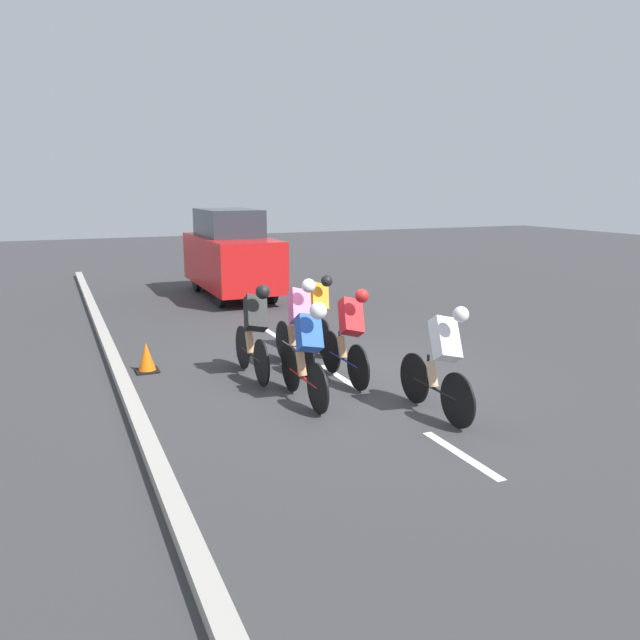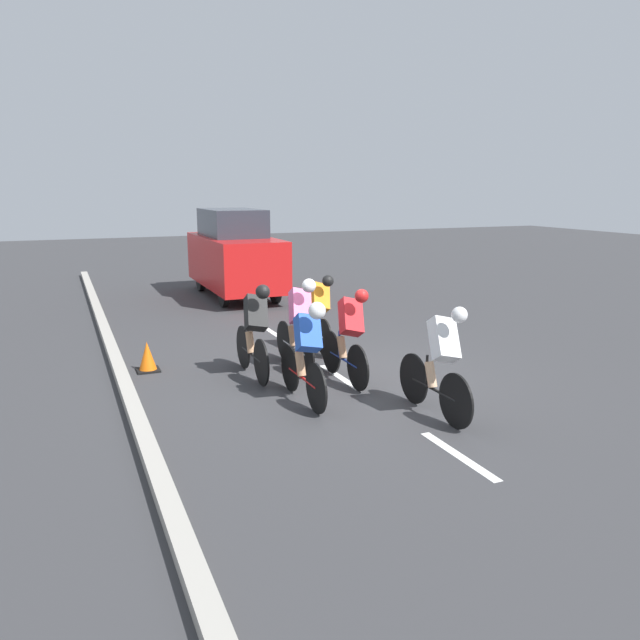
{
  "view_description": "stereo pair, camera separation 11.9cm",
  "coord_description": "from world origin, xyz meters",
  "views": [
    {
      "loc": [
        4.06,
        8.5,
        2.95
      ],
      "look_at": [
        0.34,
        -0.05,
        0.95
      ],
      "focal_mm": 35.0,
      "sensor_mm": 36.0,
      "label": 1
    },
    {
      "loc": [
        3.96,
        8.54,
        2.95
      ],
      "look_at": [
        0.34,
        -0.05,
        0.95
      ],
      "focal_mm": 35.0,
      "sensor_mm": 36.0,
      "label": 2
    }
  ],
  "objects": [
    {
      "name": "cyclist_orange",
      "position": [
        -0.31,
        -1.68,
        0.74
      ],
      "size": [
        0.45,
        1.63,
        1.43
      ],
      "color": "black",
      "rests_on": "ground"
    },
    {
      "name": "ground_plane",
      "position": [
        0.0,
        0.0,
        0.0
      ],
      "size": [
        60.0,
        60.0,
        0.0
      ],
      "primitive_type": "plane",
      "color": "#38383A"
    },
    {
      "name": "curb",
      "position": [
        3.2,
        -0.05,
        0.07
      ],
      "size": [
        0.2,
        27.59,
        0.14
      ],
      "primitive_type": "cube",
      "color": "#A8A399",
      "rests_on": "ground"
    },
    {
      "name": "lane_stripe_far",
      "position": [
        0.0,
        -3.25,
        0.0
      ],
      "size": [
        0.12,
        1.4,
        0.01
      ],
      "primitive_type": "cube",
      "color": "white",
      "rests_on": "ground"
    },
    {
      "name": "lane_stripe_near",
      "position": [
        0.0,
        3.15,
        0.0
      ],
      "size": [
        0.12,
        1.4,
        0.01
      ],
      "primitive_type": "cube",
      "color": "white",
      "rests_on": "ground"
    },
    {
      "name": "cyclist_white",
      "position": [
        -0.48,
        2.01,
        0.77
      ],
      "size": [
        0.44,
        1.71,
        1.5
      ],
      "color": "black",
      "rests_on": "ground"
    },
    {
      "name": "lane_stripe_mid",
      "position": [
        0.0,
        -0.05,
        0.0
      ],
      "size": [
        0.12,
        1.4,
        0.01
      ],
      "primitive_type": "cube",
      "color": "white",
      "rests_on": "ground"
    },
    {
      "name": "cyclist_red",
      "position": [
        -0.01,
        0.24,
        0.77
      ],
      "size": [
        0.44,
        1.66,
        1.48
      ],
      "color": "black",
      "rests_on": "ground"
    },
    {
      "name": "traffic_cone",
      "position": [
        2.75,
        -1.56,
        0.24
      ],
      "size": [
        0.36,
        0.36,
        0.49
      ],
      "color": "black",
      "rests_on": "ground"
    },
    {
      "name": "cyclist_pink",
      "position": [
        0.43,
        -0.74,
        0.8
      ],
      "size": [
        0.45,
        1.71,
        1.53
      ],
      "color": "black",
      "rests_on": "ground"
    },
    {
      "name": "cyclist_black",
      "position": [
        1.23,
        -0.55,
        0.78
      ],
      "size": [
        0.42,
        1.7,
        1.51
      ],
      "color": "black",
      "rests_on": "ground"
    },
    {
      "name": "support_car",
      "position": [
        -0.45,
        -7.89,
        1.16
      ],
      "size": [
        1.7,
        4.31,
        2.36
      ],
      "color": "black",
      "rests_on": "ground"
    },
    {
      "name": "cyclist_blue",
      "position": [
        0.92,
        0.87,
        0.78
      ],
      "size": [
        0.41,
        1.69,
        1.47
      ],
      "color": "black",
      "rests_on": "ground"
    }
  ]
}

